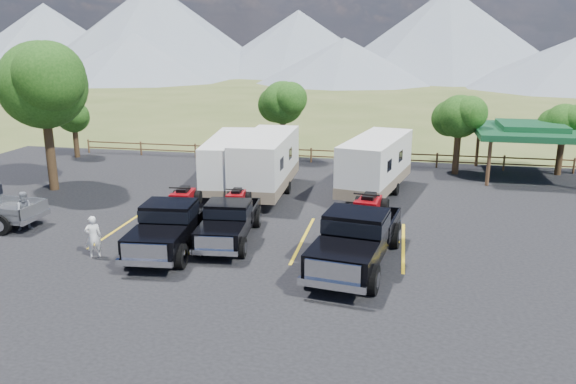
% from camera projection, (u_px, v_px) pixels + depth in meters
% --- Properties ---
extents(ground, '(320.00, 320.00, 0.00)m').
position_uv_depth(ground, '(226.00, 276.00, 19.39)').
color(ground, '#435423').
rests_on(ground, ground).
extents(asphalt_lot, '(44.00, 34.00, 0.04)m').
position_uv_depth(asphalt_lot, '(249.00, 245.00, 22.22)').
color(asphalt_lot, black).
rests_on(asphalt_lot, ground).
extents(stall_lines, '(12.12, 5.50, 0.01)m').
position_uv_depth(stall_lines, '(255.00, 236.00, 23.16)').
color(stall_lines, gold).
rests_on(stall_lines, asphalt_lot).
extents(tree_big_nw, '(5.54, 5.18, 7.84)m').
position_uv_depth(tree_big_nw, '(42.00, 85.00, 28.83)').
color(tree_big_nw, '#2F1E12').
rests_on(tree_big_nw, ground).
extents(tree_ne_a, '(3.11, 2.92, 4.76)m').
position_uv_depth(tree_ne_a, '(459.00, 117.00, 32.84)').
color(tree_ne_a, '#2F1E12').
rests_on(tree_ne_a, ground).
extents(tree_ne_b, '(2.77, 2.59, 4.27)m').
position_uv_depth(tree_ne_b, '(564.00, 123.00, 32.73)').
color(tree_ne_b, '#2F1E12').
rests_on(tree_ne_b, ground).
extents(tree_north, '(3.46, 3.24, 5.25)m').
position_uv_depth(tree_north, '(282.00, 103.00, 36.73)').
color(tree_north, '#2F1E12').
rests_on(tree_north, ground).
extents(tree_nw_small, '(2.59, 2.43, 3.85)m').
position_uv_depth(tree_nw_small, '(73.00, 117.00, 37.78)').
color(tree_nw_small, '#2F1E12').
rests_on(tree_nw_small, ground).
extents(rail_fence, '(36.12, 0.12, 1.00)m').
position_uv_depth(rail_fence, '(342.00, 155.00, 36.33)').
color(rail_fence, brown).
rests_on(rail_fence, ground).
extents(pavilion, '(6.20, 6.20, 3.22)m').
position_uv_depth(pavilion, '(531.00, 131.00, 32.24)').
color(pavilion, brown).
rests_on(pavilion, ground).
extents(mountain_range, '(209.00, 71.00, 20.00)m').
position_uv_depth(mountain_range, '(341.00, 38.00, 118.91)').
color(mountain_range, gray).
rests_on(mountain_range, ground).
extents(rig_left, '(2.63, 6.34, 2.06)m').
position_uv_depth(rig_left, '(172.00, 222.00, 21.79)').
color(rig_left, black).
rests_on(rig_left, asphalt_lot).
extents(rig_center, '(2.32, 5.61, 1.83)m').
position_uv_depth(rig_center, '(230.00, 219.00, 22.55)').
color(rig_center, black).
rests_on(rig_center, asphalt_lot).
extents(rig_right, '(3.15, 7.04, 2.27)m').
position_uv_depth(rig_right, '(358.00, 235.00, 20.07)').
color(rig_right, black).
rests_on(rig_right, asphalt_lot).
extents(trailer_left, '(3.08, 8.57, 2.96)m').
position_uv_depth(trailer_left, '(232.00, 164.00, 29.13)').
color(trailer_left, white).
rests_on(trailer_left, asphalt_lot).
extents(trailer_center, '(2.52, 8.93, 3.10)m').
position_uv_depth(trailer_center, '(266.00, 164.00, 28.91)').
color(trailer_center, white).
rests_on(trailer_center, asphalt_lot).
extents(trailer_right, '(3.66, 8.65, 3.00)m').
position_uv_depth(trailer_right, '(376.00, 165.00, 28.90)').
color(trailer_right, white).
rests_on(trailer_right, asphalt_lot).
extents(person_a, '(0.70, 0.63, 1.60)m').
position_uv_depth(person_a, '(93.00, 237.00, 20.74)').
color(person_a, white).
rests_on(person_a, asphalt_lot).
extents(person_b, '(1.03, 1.00, 1.67)m').
position_uv_depth(person_b, '(26.00, 211.00, 23.70)').
color(person_b, gray).
rests_on(person_b, asphalt_lot).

